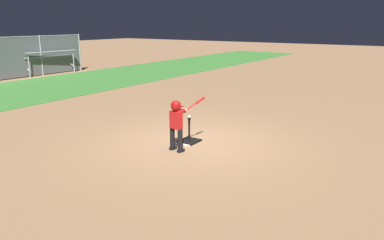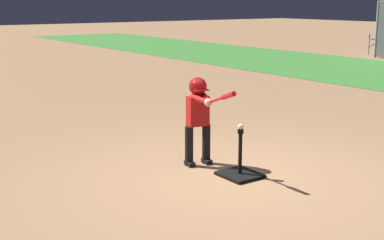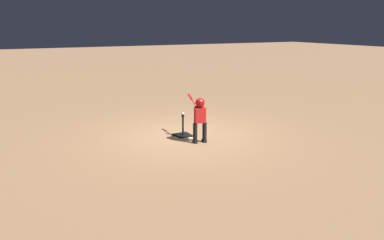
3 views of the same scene
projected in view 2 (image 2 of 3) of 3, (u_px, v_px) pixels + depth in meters
ground_plane at (235, 178)px, 6.72m from camera, size 90.00×90.00×0.00m
home_plate at (237, 174)px, 6.84m from camera, size 0.47×0.47×0.02m
batting_tee at (240, 171)px, 6.76m from camera, size 0.50×0.45×0.61m
batter_child at (199, 110)px, 7.08m from camera, size 1.07×0.39×1.19m
baseball at (241, 127)px, 6.64m from camera, size 0.07×0.07×0.07m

